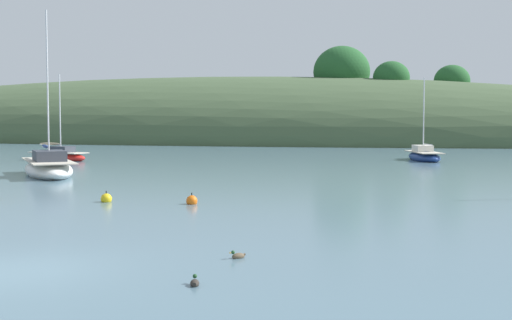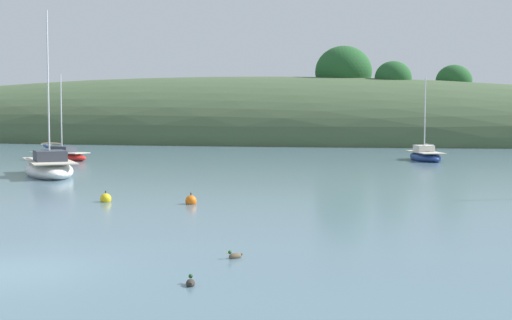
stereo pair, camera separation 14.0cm
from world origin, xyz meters
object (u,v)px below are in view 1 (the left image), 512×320
Objects in this scene: sailboat_black_sloop at (59,156)px; mooring_buoy_outer at (192,201)px; sailboat_red_portside at (424,156)px; duck_lone_right at (195,283)px; mooring_buoy_inner at (106,199)px; duck_lone_left at (238,256)px; sailboat_navy_dinghy at (48,168)px.

sailboat_black_sloop reaches higher than mooring_buoy_outer.
sailboat_red_portside is 30.34m from mooring_buoy_outer.
duck_lone_right is (23.78, -33.57, -0.29)m from sailboat_black_sloop.
mooring_buoy_inner is at bearing 124.93° from duck_lone_right.
duck_lone_left is at bearing -47.27° from mooring_buoy_inner.
duck_lone_right is at bearing -55.07° from mooring_buoy_inner.
sailboat_navy_dinghy is 17.79× the size of mooring_buoy_inner.
mooring_buoy_outer is 1.00× the size of mooring_buoy_inner.
mooring_buoy_inner is at bearing -54.50° from sailboat_black_sloop.
sailboat_navy_dinghy is 22.99× the size of duck_lone_right.
mooring_buoy_inner is 1.29× the size of duck_lone_right.
sailboat_navy_dinghy is 14.02m from sailboat_black_sloop.
sailboat_red_portside reaches higher than duck_lone_left.
sailboat_navy_dinghy is at bearing -135.99° from sailboat_red_portside.
sailboat_navy_dinghy reaches higher than sailboat_red_portside.
sailboat_red_portside is (27.27, 7.48, 0.00)m from sailboat_black_sloop.
mooring_buoy_outer is at bearing 111.04° from duck_lone_right.
sailboat_red_portside reaches higher than duck_lone_right.
sailboat_red_portside is 12.22× the size of mooring_buoy_inner.
sailboat_navy_dinghy reaches higher than sailboat_black_sloop.
sailboat_navy_dinghy is 17.79× the size of mooring_buoy_outer.
sailboat_red_portside reaches higher than mooring_buoy_outer.
sailboat_navy_dinghy is at bearing -60.60° from sailboat_black_sloop.
sailboat_black_sloop is at bearing 127.71° from duck_lone_left.
sailboat_black_sloop is 29.06m from mooring_buoy_outer.
mooring_buoy_inner is (-11.53, -29.54, -0.23)m from sailboat_red_portside.
sailboat_black_sloop is 12.60× the size of mooring_buoy_inner.
duck_lone_left is at bearing 88.29° from duck_lone_right.
duck_lone_right is (8.03, -11.51, -0.07)m from mooring_buoy_inner.
sailboat_navy_dinghy reaches higher than mooring_buoy_outer.
duck_lone_right is at bearing -51.66° from sailboat_navy_dinghy.
sailboat_red_portside reaches higher than mooring_buoy_inner.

